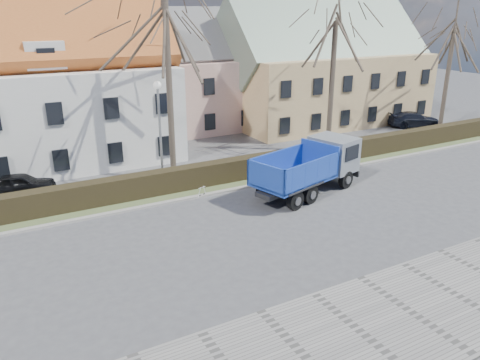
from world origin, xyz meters
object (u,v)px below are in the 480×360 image
dump_truck (305,169)px  streetlight (160,136)px  cart_frame (199,192)px  parked_car_b (414,119)px  parked_car_a (21,184)px

dump_truck → streetlight: size_ratio=1.17×
cart_frame → dump_truck: bearing=-22.6°
cart_frame → parked_car_b: parked_car_b is taller
dump_truck → parked_car_a: (-13.85, 7.42, -0.83)m
parked_car_a → dump_truck: bearing=-105.9°
streetlight → dump_truck: bearing=-36.0°
dump_truck → parked_car_a: dump_truck is taller
streetlight → parked_car_b: streetlight is taller
streetlight → parked_car_b: 24.99m
dump_truck → parked_car_a: size_ratio=1.99×
cart_frame → parked_car_a: size_ratio=0.20×
parked_car_b → cart_frame: bearing=127.3°
streetlight → cart_frame: (1.17, -2.51, -2.76)m
dump_truck → cart_frame: (-5.37, 2.23, -1.12)m
dump_truck → cart_frame: 5.92m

